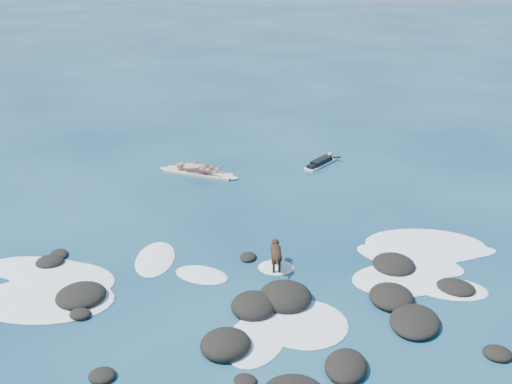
# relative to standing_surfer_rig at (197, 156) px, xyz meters

# --- Properties ---
(ground) EXTENTS (160.00, 160.00, 0.00)m
(ground) POSITION_rel_standing_surfer_rig_xyz_m (2.89, -7.63, -0.82)
(ground) COLOR #0A2642
(ground) RESTS_ON ground
(reef_rocks) EXTENTS (13.28, 7.00, 0.63)m
(reef_rocks) POSITION_rel_standing_surfer_rig_xyz_m (4.13, -9.46, -0.70)
(reef_rocks) COLOR black
(reef_rocks) RESTS_ON ground
(breaking_foam) EXTENTS (15.90, 7.74, 0.12)m
(breaking_foam) POSITION_rel_standing_surfer_rig_xyz_m (3.29, -7.76, -0.81)
(breaking_foam) COLOR white
(breaking_foam) RESTS_ON ground
(standing_surfer_rig) EXTENTS (3.60, 1.35, 2.07)m
(standing_surfer_rig) POSITION_rel_standing_surfer_rig_xyz_m (0.00, 0.00, 0.00)
(standing_surfer_rig) COLOR beige
(standing_surfer_rig) RESTS_ON ground
(paddling_surfer_rig) EXTENTS (1.62, 2.02, 0.39)m
(paddling_surfer_rig) POSITION_rel_standing_surfer_rig_xyz_m (5.22, 1.63, -0.68)
(paddling_surfer_rig) COLOR white
(paddling_surfer_rig) RESTS_ON ground
(dog) EXTENTS (0.42, 1.28, 0.81)m
(dog) POSITION_rel_standing_surfer_rig_xyz_m (3.73, -7.22, -0.28)
(dog) COLOR black
(dog) RESTS_ON ground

